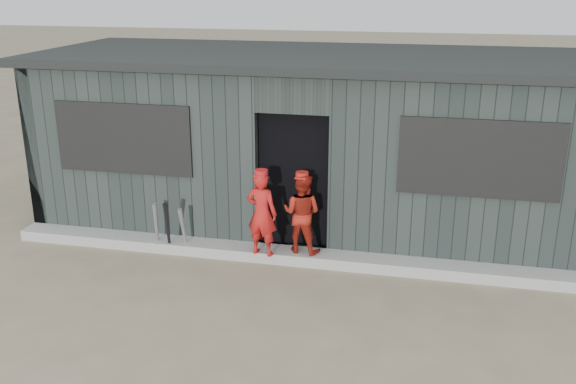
% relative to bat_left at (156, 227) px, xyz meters
% --- Properties ---
extents(ground, '(80.00, 80.00, 0.00)m').
position_rel_bat_left_xyz_m(ground, '(1.88, -1.74, -0.37)').
color(ground, '#766851').
rests_on(ground, ground).
extents(curb, '(8.00, 0.36, 0.15)m').
position_rel_bat_left_xyz_m(curb, '(1.88, 0.08, -0.29)').
color(curb, gray).
rests_on(curb, ground).
extents(bat_left, '(0.12, 0.18, 0.74)m').
position_rel_bat_left_xyz_m(bat_left, '(0.00, 0.00, 0.00)').
color(bat_left, gray).
rests_on(bat_left, ground).
extents(bat_mid, '(0.11, 0.21, 0.69)m').
position_rel_bat_left_xyz_m(bat_mid, '(0.40, 0.01, -0.02)').
color(bat_mid, gray).
rests_on(bat_mid, ground).
extents(bat_right, '(0.17, 0.35, 0.82)m').
position_rel_bat_left_xyz_m(bat_right, '(0.22, -0.11, 0.04)').
color(bat_right, black).
rests_on(bat_right, ground).
extents(player_red_left, '(0.47, 0.35, 1.16)m').
position_rel_bat_left_xyz_m(player_red_left, '(1.56, -0.10, 0.36)').
color(player_red_left, red).
rests_on(player_red_left, curb).
extents(player_red_right, '(0.60, 0.50, 1.10)m').
position_rel_bat_left_xyz_m(player_red_right, '(2.06, 0.12, 0.33)').
color(player_red_right, maroon).
rests_on(player_red_right, curb).
extents(player_grey_back, '(0.58, 0.39, 1.17)m').
position_rel_bat_left_xyz_m(player_grey_back, '(1.97, 0.60, 0.22)').
color(player_grey_back, '#A4A4A4').
rests_on(player_grey_back, ground).
extents(dugout, '(8.30, 3.30, 2.62)m').
position_rel_bat_left_xyz_m(dugout, '(1.88, 1.77, 0.92)').
color(dugout, black).
rests_on(dugout, ground).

